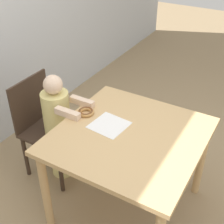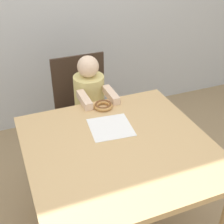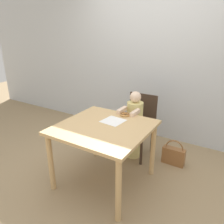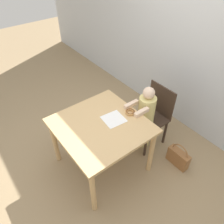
{
  "view_description": "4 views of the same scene",
  "coord_description": "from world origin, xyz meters",
  "px_view_note": "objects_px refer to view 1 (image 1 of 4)",
  "views": [
    {
      "loc": [
        -1.51,
        -0.74,
        2.03
      ],
      "look_at": [
        0.02,
        0.15,
        0.85
      ],
      "focal_mm": 50.0,
      "sensor_mm": 36.0,
      "label": 1
    },
    {
      "loc": [
        -0.52,
        -1.21,
        1.77
      ],
      "look_at": [
        0.02,
        0.15,
        0.85
      ],
      "focal_mm": 50.0,
      "sensor_mm": 36.0,
      "label": 2
    },
    {
      "loc": [
        1.23,
        -1.84,
        1.74
      ],
      "look_at": [
        0.02,
        0.15,
        0.85
      ],
      "focal_mm": 35.0,
      "sensor_mm": 36.0,
      "label": 3
    },
    {
      "loc": [
        1.48,
        -0.99,
        2.45
      ],
      "look_at": [
        0.02,
        0.15,
        0.85
      ],
      "focal_mm": 35.0,
      "sensor_mm": 36.0,
      "label": 4
    }
  ],
  "objects_px": {
    "chair": "(47,127)",
    "handbag": "(87,125)",
    "child_figure": "(59,128)",
    "donut": "(86,112)"
  },
  "relations": [
    {
      "from": "child_figure",
      "to": "handbag",
      "type": "bearing_deg",
      "value": 11.49
    },
    {
      "from": "child_figure",
      "to": "donut",
      "type": "distance_m",
      "value": 0.38
    },
    {
      "from": "chair",
      "to": "child_figure",
      "type": "height_order",
      "value": "child_figure"
    },
    {
      "from": "donut",
      "to": "chair",
      "type": "bearing_deg",
      "value": 90.12
    },
    {
      "from": "child_figure",
      "to": "donut",
      "type": "height_order",
      "value": "child_figure"
    },
    {
      "from": "chair",
      "to": "handbag",
      "type": "bearing_deg",
      "value": -1.9
    },
    {
      "from": "child_figure",
      "to": "chair",
      "type": "bearing_deg",
      "value": 90.0
    },
    {
      "from": "child_figure",
      "to": "handbag",
      "type": "distance_m",
      "value": 0.67
    },
    {
      "from": "handbag",
      "to": "chair",
      "type": "bearing_deg",
      "value": 178.1
    },
    {
      "from": "chair",
      "to": "child_figure",
      "type": "bearing_deg",
      "value": -90.0
    }
  ]
}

